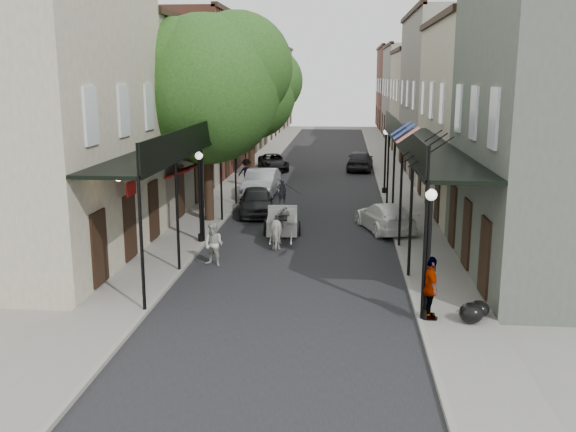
% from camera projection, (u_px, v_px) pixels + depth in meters
% --- Properties ---
extents(ground, '(140.00, 140.00, 0.00)m').
position_uv_depth(ground, '(287.00, 295.00, 20.39)').
color(ground, gray).
rests_on(ground, ground).
extents(road, '(8.00, 90.00, 0.01)m').
position_uv_depth(road, '(316.00, 188.00, 39.85)').
color(road, black).
rests_on(road, ground).
extents(sidewalk_left, '(2.20, 90.00, 0.12)m').
position_uv_depth(sidewalk_left, '(236.00, 186.00, 40.27)').
color(sidewalk_left, gray).
rests_on(sidewalk_left, ground).
extents(sidewalk_right, '(2.20, 90.00, 0.12)m').
position_uv_depth(sidewalk_right, '(397.00, 188.00, 39.40)').
color(sidewalk_right, gray).
rests_on(sidewalk_right, ground).
extents(building_row_left, '(5.00, 80.00, 10.50)m').
position_uv_depth(building_row_left, '(211.00, 97.00, 49.20)').
color(building_row_left, beige).
rests_on(building_row_left, ground).
extents(building_row_right, '(5.00, 80.00, 10.50)m').
position_uv_depth(building_row_right, '(438.00, 97.00, 47.71)').
color(building_row_right, gray).
rests_on(building_row_right, ground).
extents(gallery_left, '(2.20, 18.05, 4.88)m').
position_uv_depth(gallery_left, '(188.00, 144.00, 26.73)').
color(gallery_left, black).
rests_on(gallery_left, sidewalk_left).
extents(gallery_right, '(2.20, 18.05, 4.88)m').
position_uv_depth(gallery_right, '(420.00, 146.00, 25.90)').
color(gallery_right, black).
rests_on(gallery_right, sidewalk_right).
extents(tree_near, '(7.31, 6.80, 9.63)m').
position_uv_depth(tree_near, '(215.00, 83.00, 29.27)').
color(tree_near, '#382619').
rests_on(tree_near, sidewalk_left).
extents(tree_far, '(6.45, 6.00, 8.61)m').
position_uv_depth(tree_far, '(256.00, 91.00, 43.03)').
color(tree_far, '#382619').
rests_on(tree_far, sidewalk_left).
extents(lamppost_right_near, '(0.32, 0.32, 3.71)m').
position_uv_depth(lamppost_right_near, '(428.00, 253.00, 17.65)').
color(lamppost_right_near, black).
rests_on(lamppost_right_near, sidewalk_right).
extents(lamppost_left, '(0.32, 0.32, 3.71)m').
position_uv_depth(lamppost_left, '(200.00, 195.00, 26.14)').
color(lamppost_left, black).
rests_on(lamppost_left, sidewalk_left).
extents(lamppost_right_far, '(0.32, 0.32, 3.71)m').
position_uv_depth(lamppost_right_far, '(385.00, 160.00, 37.11)').
color(lamppost_right_far, black).
rests_on(lamppost_right_far, sidewalk_right).
extents(horse, '(0.96, 1.87, 1.54)m').
position_uv_depth(horse, '(281.00, 228.00, 26.00)').
color(horse, beige).
rests_on(horse, ground).
extents(carriage, '(1.69, 2.35, 2.57)m').
position_uv_depth(carriage, '(282.00, 211.00, 28.29)').
color(carriage, black).
rests_on(carriage, ground).
extents(pedestrian_walking, '(0.93, 0.83, 1.58)m').
position_uv_depth(pedestrian_walking, '(214.00, 244.00, 23.39)').
color(pedestrian_walking, '#B5B5AB').
rests_on(pedestrian_walking, ground).
extents(pedestrian_sidewalk_left, '(1.16, 0.80, 1.65)m').
position_uv_depth(pedestrian_sidewalk_left, '(246.00, 172.00, 39.93)').
color(pedestrian_sidewalk_left, gray).
rests_on(pedestrian_sidewalk_left, sidewalk_left).
extents(pedestrian_sidewalk_right, '(0.59, 1.11, 1.81)m').
position_uv_depth(pedestrian_sidewalk_right, '(430.00, 288.00, 17.86)').
color(pedestrian_sidewalk_right, gray).
rests_on(pedestrian_sidewalk_right, sidewalk_right).
extents(car_left_near, '(2.17, 4.26, 1.39)m').
position_uv_depth(car_left_near, '(256.00, 201.00, 32.00)').
color(car_left_near, black).
rests_on(car_left_near, ground).
extents(car_left_mid, '(1.78, 4.83, 1.58)m').
position_uv_depth(car_left_mid, '(261.00, 183.00, 36.77)').
color(car_left_mid, '#9B9CA0').
rests_on(car_left_mid, ground).
extents(car_left_far, '(2.88, 4.60, 1.19)m').
position_uv_depth(car_left_far, '(273.00, 162.00, 47.28)').
color(car_left_far, black).
rests_on(car_left_far, ground).
extents(car_right_near, '(2.93, 4.69, 1.27)m').
position_uv_depth(car_right_near, '(385.00, 217.00, 28.70)').
color(car_right_near, white).
rests_on(car_right_near, ground).
extents(car_right_far, '(2.15, 4.56, 1.51)m').
position_uv_depth(car_right_far, '(360.00, 160.00, 47.06)').
color(car_right_far, black).
rests_on(car_right_far, ground).
extents(trash_bags, '(0.93, 1.08, 0.57)m').
position_uv_depth(trash_bags, '(474.00, 311.00, 17.86)').
color(trash_bags, black).
rests_on(trash_bags, sidewalk_right).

